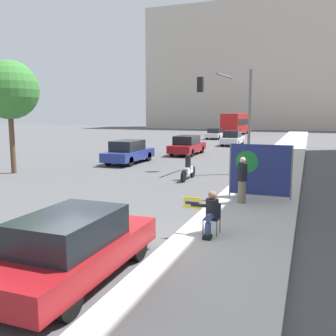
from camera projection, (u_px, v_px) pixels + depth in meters
The scene contains 16 objects.
ground_plane at pixel (84, 248), 9.39m from camera, with size 160.00×160.00×0.00m, color #4F4F51.
sidewalk_curb at pixel (276, 169), 22.07m from camera, with size 3.01×90.00×0.16m, color beige.
building_backdrop_far at pixel (275, 67), 75.54m from camera, with size 52.00×12.00×24.76m.
seated_protester at pixel (210, 212), 9.84m from camera, with size 0.97×0.77×1.17m.
jogger_on_sidewalk at pixel (242, 180), 13.29m from camera, with size 0.34×0.34×1.65m.
pedestrian_behind at pixel (257, 169), 15.27m from camera, with size 0.34×0.34×1.81m.
protest_banner at pixel (259, 170), 14.07m from camera, with size 2.33×0.06×2.03m.
traffic_light_pole at pixel (230, 103), 20.64m from camera, with size 3.10×2.86×5.49m.
parked_car_curbside at pixel (73, 246), 7.49m from camera, with size 1.73×4.32×1.41m.
car_on_road_nearest at pixel (128, 152), 24.91m from camera, with size 1.79×4.61×1.54m.
car_on_road_midblock at pixel (187, 145), 30.01m from camera, with size 1.82×4.75×1.53m.
car_on_road_distant at pixel (232, 138), 38.40m from camera, with size 1.78×4.36×1.52m.
car_on_road_far_lane at pixel (215, 134), 47.98m from camera, with size 1.73×4.32×1.38m.
city_bus_on_road at pixel (237, 123), 57.07m from camera, with size 2.48×12.35×3.20m.
motorcycle_on_road at pixel (188, 169), 18.82m from camera, with size 0.28×2.11×1.31m.
street_tree_near_curb at pixel (9, 90), 20.30m from camera, with size 3.19×3.19×6.18m.
Camera 1 is at (5.15, -7.67, 3.36)m, focal length 40.00 mm.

